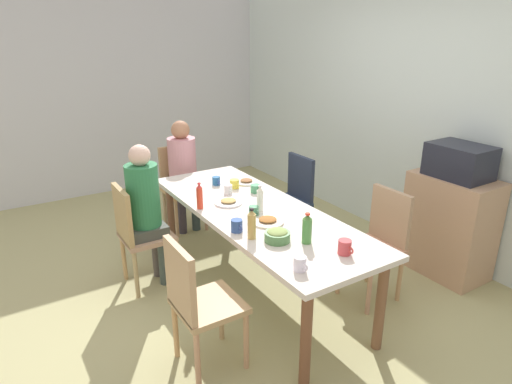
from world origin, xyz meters
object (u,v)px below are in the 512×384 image
(bowl_0, at_px, (277,235))
(cup_7, at_px, (254,211))
(chair_4, at_px, (292,195))
(cup_3, at_px, (300,264))
(microwave, at_px, (460,161))
(bottle_0, at_px, (307,229))
(cup_2, at_px, (216,181))
(plate_1, at_px, (268,221))
(cup_1, at_px, (235,184))
(cup_6, at_px, (228,190))
(bottle_1, at_px, (252,224))
(plate_2, at_px, (228,202))
(side_cabinet, at_px, (449,226))
(person_3, at_px, (183,166))
(chair_0, at_px, (197,299))
(plate_0, at_px, (246,182))
(cup_5, at_px, (237,226))
(chair_3, at_px, (181,182))
(chair_1, at_px, (379,238))
(bottle_2, at_px, (200,196))
(dining_table, at_px, (256,218))
(chair_2, at_px, (137,231))
(person_2, at_px, (146,206))
(cup_4, at_px, (256,189))
(bottle_3, at_px, (260,199))
(cup_0, at_px, (345,247))

(bowl_0, bearing_deg, cup_7, 167.98)
(chair_4, distance_m, cup_3, 1.88)
(microwave, bearing_deg, bottle_0, -89.08)
(chair_4, height_order, cup_2, chair_4)
(plate_1, bearing_deg, cup_1, 168.04)
(cup_6, bearing_deg, bottle_1, -18.39)
(plate_2, xyz_separation_m, bottle_0, (0.90, 0.10, 0.09))
(cup_7, xyz_separation_m, side_cabinet, (0.56, 1.68, -0.32))
(person_3, bearing_deg, chair_0, -21.37)
(plate_0, bearing_deg, bottle_0, -12.95)
(cup_6, bearing_deg, chair_4, 100.87)
(plate_1, height_order, side_cabinet, side_cabinet)
(cup_6, xyz_separation_m, cup_7, (0.51, -0.06, -0.01))
(cup_5, bearing_deg, bowl_0, 29.89)
(chair_3, bearing_deg, chair_1, 20.54)
(bottle_2, bearing_deg, dining_table, 54.25)
(chair_1, distance_m, bottle_0, 0.88)
(cup_5, bearing_deg, person_3, 169.21)
(plate_2, relative_size, cup_6, 2.13)
(chair_1, bearing_deg, chair_2, -126.16)
(cup_7, bearing_deg, plate_1, 5.08)
(chair_2, height_order, microwave, microwave)
(cup_5, distance_m, bottle_0, 0.51)
(plate_1, xyz_separation_m, cup_5, (0.01, -0.27, 0.03))
(chair_0, height_order, person_2, person_2)
(bottle_0, xyz_separation_m, side_cabinet, (-0.03, 1.63, -0.38))
(person_3, relative_size, cup_4, 9.84)
(chair_4, distance_m, cup_4, 0.69)
(cup_3, bearing_deg, plate_2, 172.31)
(chair_0, bearing_deg, bottle_3, 124.16)
(bottle_0, distance_m, microwave, 1.64)
(chair_0, height_order, cup_4, chair_0)
(bowl_0, xyz_separation_m, cup_7, (-0.46, 0.10, -0.00))
(cup_3, xyz_separation_m, bottle_3, (-0.91, 0.30, 0.05))
(cup_1, bearing_deg, cup_0, -0.88)
(plate_1, bearing_deg, cup_0, 12.32)
(bottle_2, relative_size, bottle_3, 1.03)
(chair_0, bearing_deg, bottle_1, 108.36)
(plate_2, distance_m, bottle_3, 0.31)
(dining_table, height_order, bowl_0, bowl_0)
(cup_7, bearing_deg, bowl_0, -12.02)
(chair_0, xyz_separation_m, cup_7, (-0.49, 0.72, 0.26))
(cup_1, height_order, cup_4, cup_1)
(bottle_1, xyz_separation_m, bottle_3, (-0.39, 0.31, -0.00))
(chair_3, bearing_deg, plate_1, -1.88)
(chair_1, relative_size, cup_0, 7.46)
(bottle_3, bearing_deg, chair_0, -55.84)
(bowl_0, height_order, cup_5, cup_5)
(bottle_0, relative_size, bottle_3, 1.03)
(bowl_0, xyz_separation_m, side_cabinet, (0.10, 1.78, -0.32))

